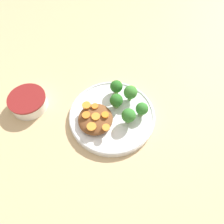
{
  "coord_description": "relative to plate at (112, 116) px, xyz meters",
  "views": [
    {
      "loc": [
        0.37,
        0.03,
        0.6
      ],
      "look_at": [
        0.0,
        0.0,
        0.03
      ],
      "focal_mm": 35.0,
      "sensor_mm": 36.0,
      "label": 1
    }
  ],
  "objects": [
    {
      "name": "ground_plane",
      "position": [
        0.0,
        0.0,
        -0.01
      ],
      "size": [
        4.0,
        4.0,
        0.0
      ],
      "primitive_type": "plane",
      "color": "tan"
    },
    {
      "name": "broccoli_floret_3",
      "position": [
        -0.09,
        0.01,
        0.04
      ],
      "size": [
        0.04,
        0.04,
        0.05
      ],
      "color": "#759E51",
      "rests_on": "plate"
    },
    {
      "name": "plate",
      "position": [
        0.0,
        0.0,
        0.0
      ],
      "size": [
        0.27,
        0.27,
        0.02
      ],
      "color": "white",
      "rests_on": "ground_plane"
    },
    {
      "name": "broccoli_floret_4",
      "position": [
        -0.03,
        0.01,
        0.04
      ],
      "size": [
        0.04,
        0.04,
        0.05
      ],
      "color": "#759E51",
      "rests_on": "plate"
    },
    {
      "name": "carrot_slice_0",
      "position": [
        0.07,
        -0.05,
        0.04
      ],
      "size": [
        0.03,
        0.03,
        0.0
      ],
      "primitive_type": "cylinder",
      "color": "orange",
      "rests_on": "stew_mound"
    },
    {
      "name": "broccoli_floret_0",
      "position": [
        0.02,
        0.05,
        0.04
      ],
      "size": [
        0.04,
        0.04,
        0.06
      ],
      "color": "#7FA85B",
      "rests_on": "plate"
    },
    {
      "name": "carrot_slice_2",
      "position": [
        0.02,
        -0.02,
        0.04
      ],
      "size": [
        0.02,
        0.02,
        0.01
      ],
      "primitive_type": "cylinder",
      "color": "orange",
      "rests_on": "stew_mound"
    },
    {
      "name": "broccoli_floret_1",
      "position": [
        -0.07,
        0.05,
        0.04
      ],
      "size": [
        0.04,
        0.04,
        0.06
      ],
      "color": "#759E51",
      "rests_on": "plate"
    },
    {
      "name": "stew_mound",
      "position": [
        0.03,
        -0.05,
        0.02
      ],
      "size": [
        0.11,
        0.11,
        0.03
      ],
      "primitive_type": "ellipsoid",
      "color": "brown",
      "rests_on": "plate"
    },
    {
      "name": "dip_bowl",
      "position": [
        -0.02,
        -0.28,
        0.01
      ],
      "size": [
        0.12,
        0.12,
        0.04
      ],
      "color": "white",
      "rests_on": "ground_plane"
    },
    {
      "name": "broccoli_floret_2",
      "position": [
        -0.01,
        0.09,
        0.04
      ],
      "size": [
        0.04,
        0.04,
        0.05
      ],
      "color": "#7FA85B",
      "rests_on": "plate"
    },
    {
      "name": "carrot_slice_1",
      "position": [
        0.03,
        -0.07,
        0.04
      ],
      "size": [
        0.02,
        0.02,
        0.0
      ],
      "primitive_type": "cylinder",
      "color": "orange",
      "rests_on": "stew_mound"
    },
    {
      "name": "carrot_slice_3",
      "position": [
        -0.01,
        -0.05,
        0.04
      ],
      "size": [
        0.02,
        0.02,
        0.0
      ],
      "primitive_type": "cylinder",
      "color": "orange",
      "rests_on": "stew_mound"
    },
    {
      "name": "carrot_slice_4",
      "position": [
        0.07,
        -0.01,
        0.04
      ],
      "size": [
        0.02,
        0.02,
        0.01
      ],
      "primitive_type": "cylinder",
      "color": "orange",
      "rests_on": "stew_mound"
    },
    {
      "name": "carrot_slice_5",
      "position": [
        0.03,
        -0.05,
        0.04
      ],
      "size": [
        0.03,
        0.03,
        0.0
      ],
      "primitive_type": "cylinder",
      "color": "orange",
      "rests_on": "stew_mound"
    },
    {
      "name": "carrot_slice_6",
      "position": [
        -0.01,
        -0.08,
        0.04
      ],
      "size": [
        0.03,
        0.03,
        0.01
      ],
      "primitive_type": "cylinder",
      "color": "orange",
      "rests_on": "stew_mound"
    }
  ]
}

